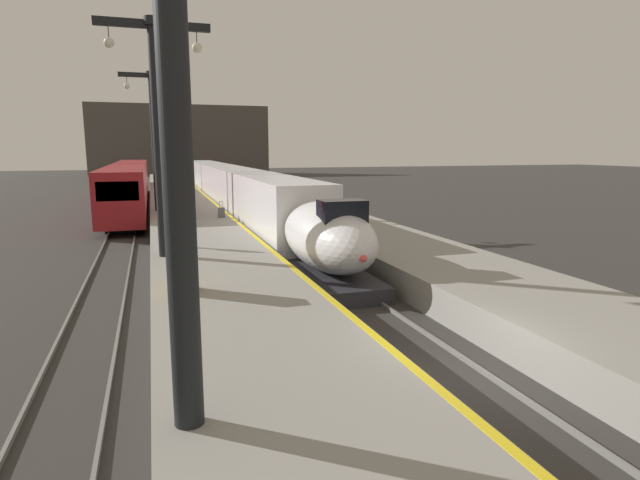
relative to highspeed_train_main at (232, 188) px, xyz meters
The scene contains 18 objects.
ground_plane 33.36m from the highspeed_train_main, 90.00° to the right, with size 260.00×260.00×0.00m, color #33302D.
platform_left 9.57m from the highspeed_train_main, 115.35° to the right, with size 4.80×110.00×1.05m, color gray.
platform_right 9.57m from the highspeed_train_main, 64.65° to the right, with size 4.80×110.00×1.05m, color gray.
platform_left_safety_stripe 8.78m from the highspeed_train_main, 101.70° to the right, with size 0.20×107.80×0.01m, color yellow.
rail_main_left 6.15m from the highspeed_train_main, 97.37° to the right, with size 0.08×110.00×0.12m, color slate.
rail_main_right 6.15m from the highspeed_train_main, 82.63° to the right, with size 0.08×110.00×0.12m, color slate.
rail_secondary_left 10.75m from the highspeed_train_main, 146.77° to the right, with size 0.08×110.00×0.12m, color slate.
rail_secondary_right 9.55m from the highspeed_train_main, 141.73° to the right, with size 0.08×110.00×0.12m, color slate.
highspeed_train_main is the anchor object (origin of this frame).
regional_train_adjacent 10.49m from the highspeed_train_main, 140.54° to the left, with size 2.85×36.60×3.80m.
station_column_near 36.00m from the highspeed_train_main, 99.43° to the right, with size 4.00×0.68×9.33m.
station_column_mid 23.48m from the highspeed_train_main, 104.82° to the right, with size 4.00×0.68×8.64m.
station_column_far 9.94m from the highspeed_train_main, 131.70° to the right, with size 4.00×0.68×8.92m.
passenger_near_edge 12.51m from the highspeed_train_main, 109.67° to the right, with size 0.29×0.56×1.69m.
passenger_mid_platform 21.22m from the highspeed_train_main, 103.89° to the right, with size 0.56×0.29×1.69m.
rolling_suitcase 11.88m from the highspeed_train_main, 101.59° to the right, with size 0.40×0.22×0.98m.
ticket_machine_yellow 28.19m from the highspeed_train_main, 101.36° to the right, with size 0.76×0.62×1.60m.
terminus_back_wall 68.89m from the highspeed_train_main, 90.00° to the left, with size 36.00×2.00×14.00m, color #4C4742.
Camera 1 is at (-6.25, -9.30, 5.09)m, focal length 29.05 mm.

